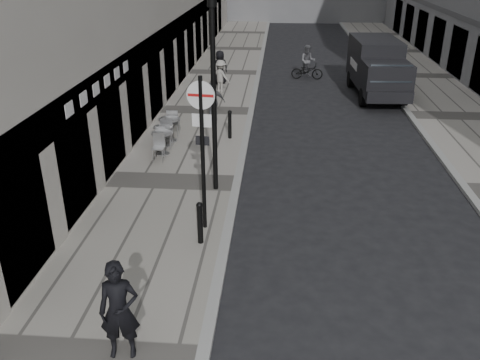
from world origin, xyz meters
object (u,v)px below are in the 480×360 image
object	(u,v)px
lamppost	(214,88)
sign_post	(202,135)
panel_van	(377,65)
walking_man	(119,311)
cyclist	(307,66)

from	to	relation	value
lamppost	sign_post	bearing A→B (deg)	-90.00
lamppost	panel_van	world-z (taller)	lamppost
walking_man	sign_post	xyz separation A→B (m)	(0.81, 4.63, 1.59)
walking_man	sign_post	distance (m)	4.96
lamppost	panel_van	distance (m)	13.50
lamppost	cyclist	xyz separation A→B (m)	(3.36, 14.83, -2.47)
panel_van	cyclist	xyz separation A→B (m)	(-3.23, 3.18, -0.77)
walking_man	cyclist	xyz separation A→B (m)	(4.18, 21.80, -0.34)
walking_man	lamppost	distance (m)	7.33
walking_man	panel_van	bearing A→B (deg)	59.83
walking_man	panel_van	world-z (taller)	panel_van
walking_man	lamppost	xyz separation A→B (m)	(0.81, 6.97, 2.13)
lamppost	panel_van	size ratio (longest dim) A/B	0.96
walking_man	sign_post	bearing A→B (deg)	71.54
lamppost	cyclist	world-z (taller)	lamppost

